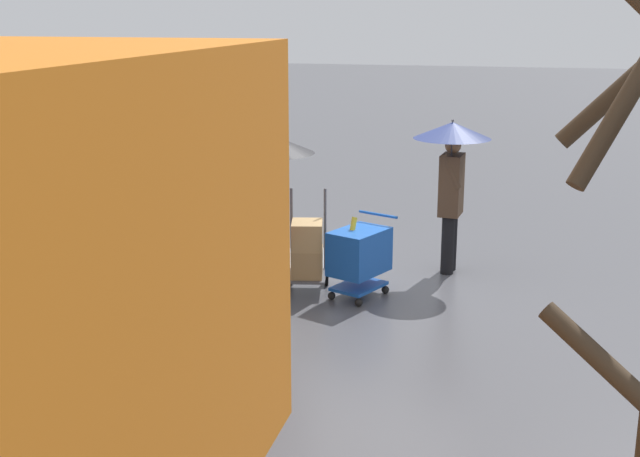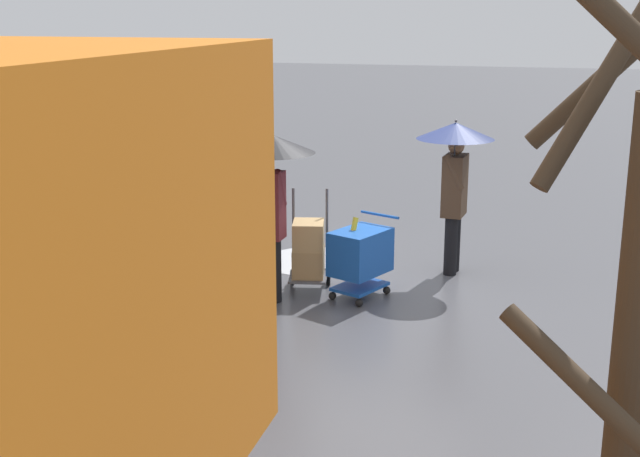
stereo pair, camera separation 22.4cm
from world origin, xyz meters
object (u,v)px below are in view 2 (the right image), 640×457
at_px(cargo_van_parked_right, 103,206).
at_px(pedestrian_black_side, 270,178).
at_px(pedestrian_pink_side, 455,161).
at_px(bare_tree_near, 635,440).
at_px(hand_dolly_boxes, 309,251).
at_px(shopping_cart_vendor, 360,254).

height_order(cargo_van_parked_right, pedestrian_black_side, cargo_van_parked_right).
bearing_deg(pedestrian_pink_side, bare_tree_near, 102.07).
xyz_separation_m(cargo_van_parked_right, pedestrian_pink_side, (-4.12, -2.11, 0.41)).
height_order(cargo_van_parked_right, bare_tree_near, bare_tree_near).
bearing_deg(bare_tree_near, hand_dolly_boxes, -63.00).
relative_size(shopping_cart_vendor, pedestrian_black_side, 0.49).
distance_m(pedestrian_pink_side, bare_tree_near, 8.06).
xyz_separation_m(pedestrian_pink_side, pedestrian_black_side, (2.02, 1.76, 0.00)).
bearing_deg(cargo_van_parked_right, hand_dolly_boxes, -161.31).
xyz_separation_m(shopping_cart_vendor, bare_tree_near, (-2.67, 6.58, 1.30)).
bearing_deg(pedestrian_black_side, bare_tree_near, 121.23).
xyz_separation_m(shopping_cart_vendor, pedestrian_black_side, (1.03, 0.46, 1.02)).
xyz_separation_m(cargo_van_parked_right, pedestrian_black_side, (-2.10, -0.35, 0.41)).
relative_size(cargo_van_parked_right, pedestrian_pink_side, 2.49).
bearing_deg(pedestrian_pink_side, shopping_cart_vendor, 52.64).
xyz_separation_m(shopping_cart_vendor, hand_dolly_boxes, (0.69, -0.02, -0.02)).
relative_size(cargo_van_parked_right, hand_dolly_boxes, 4.07).
bearing_deg(pedestrian_black_side, hand_dolly_boxes, -125.80).
bearing_deg(hand_dolly_boxes, bare_tree_near, 117.00).
relative_size(cargo_van_parked_right, pedestrian_black_side, 2.49).
height_order(pedestrian_pink_side, pedestrian_black_side, same).
relative_size(cargo_van_parked_right, shopping_cart_vendor, 5.13).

